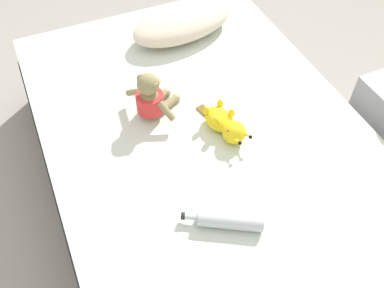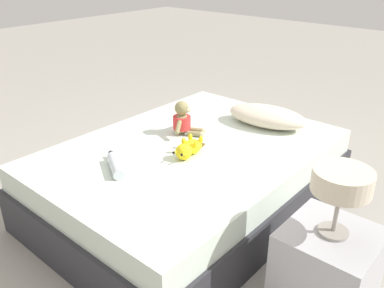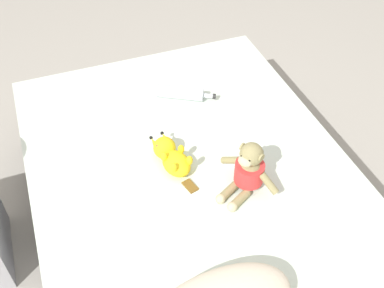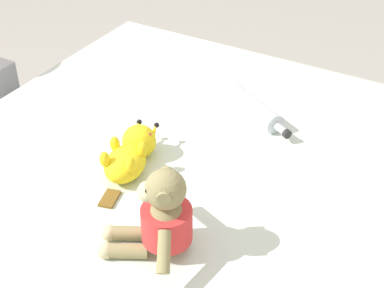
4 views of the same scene
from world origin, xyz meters
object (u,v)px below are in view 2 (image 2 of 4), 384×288
pillow (267,116)px  nightstand (326,270)px  bed (190,178)px  glass_bottle (115,165)px  bedside_lamp (342,183)px  plush_monkey (183,120)px  plush_yellow_creature (189,148)px

pillow → nightstand: pillow is taller
bed → pillow: 0.72m
glass_bottle → bed: bearing=77.0°
pillow → bedside_lamp: size_ratio=1.91×
plush_monkey → bedside_lamp: 1.30m
pillow → plush_yellow_creature: (-0.11, -0.73, -0.02)m
pillow → bedside_lamp: 1.25m
plush_monkey → plush_yellow_creature: plush_monkey is taller
plush_monkey → plush_yellow_creature: bearing=-42.6°
plush_monkey → glass_bottle: bearing=-84.8°
nightstand → bedside_lamp: bearing=-90.0°
pillow → bed: bearing=-105.9°
nightstand → glass_bottle: bearing=-166.4°
bed → glass_bottle: bearing=-103.0°
plush_yellow_creature → glass_bottle: 0.46m
pillow → plush_yellow_creature: bearing=-98.4°
plush_yellow_creature → nightstand: plush_yellow_creature is taller
pillow → bedside_lamp: bedside_lamp is taller
bed → bedside_lamp: bearing=-12.3°
bed → glass_bottle: (-0.12, -0.52, 0.26)m
glass_bottle → bedside_lamp: bearing=13.6°
plush_yellow_creature → glass_bottle: plush_yellow_creature is taller
pillow → glass_bottle: (-0.30, -1.15, -0.04)m
plush_yellow_creature → glass_bottle: size_ratio=1.17×
bed → nightstand: size_ratio=4.43×
bed → pillow: (0.18, 0.63, 0.30)m
plush_monkey → pillow: bearing=54.5°
plush_yellow_creature → bed: bearing=126.1°
plush_monkey → nightstand: 1.34m
bed → nightstand: bed is taller
pillow → glass_bottle: pillow is taller
plush_monkey → glass_bottle: 0.66m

